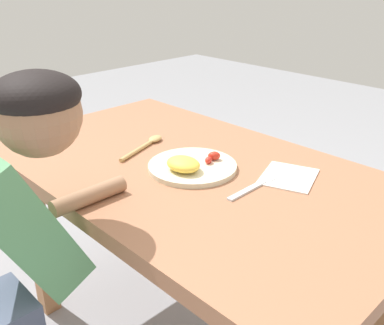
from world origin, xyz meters
name	(u,v)px	position (x,y,z in m)	size (l,w,h in m)	color
dining_table	(189,195)	(0.00, 0.00, 0.61)	(1.26, 0.74, 0.70)	#9F6748
plate	(191,166)	(0.02, -0.02, 0.72)	(0.25, 0.25, 0.05)	beige
fork	(258,185)	(0.21, 0.04, 0.70)	(0.03, 0.23, 0.01)	silver
spoon	(147,144)	(-0.20, 0.01, 0.71)	(0.10, 0.22, 0.02)	tan
person	(26,262)	(-0.01, -0.50, 0.62)	(0.18, 0.41, 1.04)	#475169
napkin	(288,177)	(0.24, 0.14, 0.70)	(0.14, 0.16, 0.00)	white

